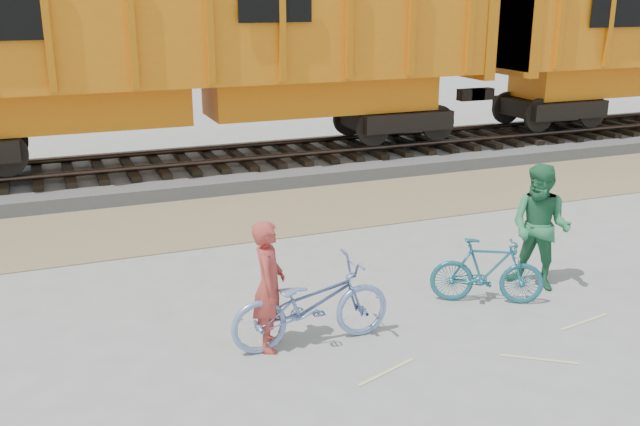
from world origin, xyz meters
The scene contains 9 objects.
ground centered at (0.00, 0.00, 0.00)m, with size 120.00×120.00×0.00m, color #9E9E99.
gravel_strip centered at (0.00, 5.50, 0.01)m, with size 120.00×3.00×0.02m, color #96815D.
ballast_bed centered at (0.00, 9.00, 0.15)m, with size 120.00×4.00×0.30m, color slate.
track centered at (0.00, 9.00, 0.47)m, with size 120.00×2.60×0.24m.
hopper_car_center centered at (-0.96, 9.00, 3.01)m, with size 14.00×3.13×4.65m.
bicycle_blue centered at (-1.55, 0.17, 0.53)m, with size 0.70×2.02×1.06m, color #748BC5.
bicycle_teal centered at (1.14, 0.41, 0.47)m, with size 0.44×1.55×0.93m, color #1D6175.
person_solo centered at (-2.05, 0.27, 0.81)m, with size 0.59×0.39×1.61m, color #AC3933.
person_man centered at (2.14, 0.61, 0.92)m, with size 0.89×0.70×1.84m, color #2B7449.
Camera 1 is at (-4.37, -7.23, 4.14)m, focal length 40.00 mm.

